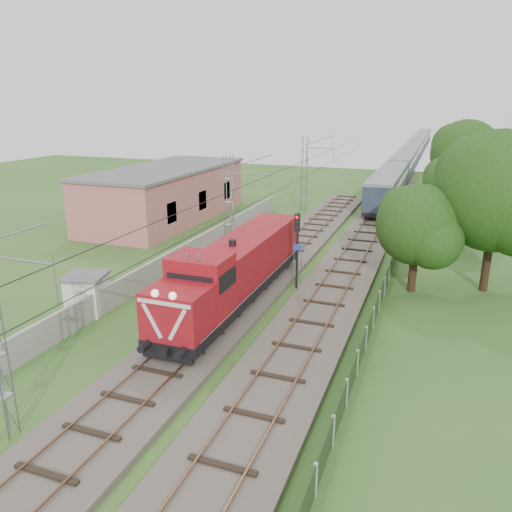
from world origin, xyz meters
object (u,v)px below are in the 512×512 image
at_px(locomotive, 236,269).
at_px(coach_rake, 413,151).
at_px(signal_post, 297,237).
at_px(relay_hut, 87,294).

bearing_deg(locomotive, coach_rake, 86.22).
relative_size(locomotive, signal_post, 3.33).
bearing_deg(coach_rake, locomotive, -93.78).
height_order(signal_post, relay_hut, signal_post).
relative_size(locomotive, coach_rake, 0.16).
height_order(coach_rake, signal_post, signal_post).
distance_m(signal_post, relay_hut, 12.84).
bearing_deg(relay_hut, coach_rake, 81.16).
distance_m(locomotive, signal_post, 4.65).
height_order(locomotive, relay_hut, locomotive).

